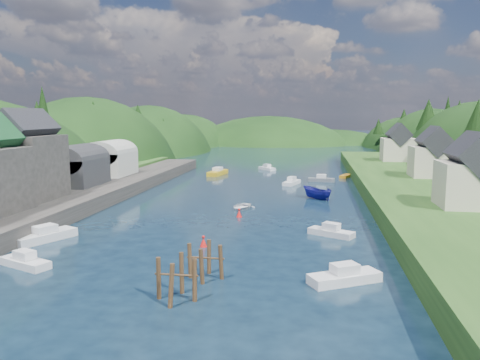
% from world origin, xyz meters
% --- Properties ---
extents(ground, '(600.00, 600.00, 0.00)m').
position_xyz_m(ground, '(0.00, 50.00, 0.00)').
color(ground, black).
rests_on(ground, ground).
extents(hillside_left, '(44.00, 245.56, 52.00)m').
position_xyz_m(hillside_left, '(-45.00, 75.00, -8.03)').
color(hillside_left, black).
rests_on(hillside_left, ground).
extents(hillside_right, '(36.00, 245.56, 48.00)m').
position_xyz_m(hillside_right, '(45.00, 75.00, -7.41)').
color(hillside_right, black).
rests_on(hillside_right, ground).
extents(far_hills, '(103.00, 68.00, 44.00)m').
position_xyz_m(far_hills, '(1.22, 174.01, -10.80)').
color(far_hills, black).
rests_on(far_hills, ground).
extents(hill_trees, '(90.32, 148.80, 12.17)m').
position_xyz_m(hill_trees, '(-0.14, 65.14, 11.09)').
color(hill_trees, black).
rests_on(hill_trees, ground).
extents(quay_left, '(12.00, 110.00, 2.00)m').
position_xyz_m(quay_left, '(-24.00, 20.00, 1.00)').
color(quay_left, '#2D2B28').
rests_on(quay_left, ground).
extents(boat_sheds, '(7.00, 21.00, 7.50)m').
position_xyz_m(boat_sheds, '(-26.00, 39.00, 5.27)').
color(boat_sheds, '#2D2D30').
rests_on(boat_sheds, quay_left).
extents(terrace_right, '(16.00, 120.00, 2.40)m').
position_xyz_m(terrace_right, '(25.00, 40.00, 1.20)').
color(terrace_right, '#234719').
rests_on(terrace_right, ground).
extents(right_bank_cottages, '(9.00, 59.24, 8.41)m').
position_xyz_m(right_bank_cottages, '(28.00, 48.33, 5.84)').
color(right_bank_cottages, beige).
rests_on(right_bank_cottages, terrace_right).
extents(piling_cluster_near, '(3.05, 2.86, 3.57)m').
position_xyz_m(piling_cluster_near, '(0.53, -3.02, 1.22)').
color(piling_cluster_near, '#382314').
rests_on(piling_cluster_near, ground).
extents(piling_cluster_far, '(2.95, 2.78, 3.34)m').
position_xyz_m(piling_cluster_far, '(1.51, 1.43, 1.10)').
color(piling_cluster_far, '#382314').
rests_on(piling_cluster_far, ground).
extents(channel_buoy_near, '(0.70, 0.70, 1.10)m').
position_xyz_m(channel_buoy_near, '(-0.70, 9.97, 0.48)').
color(channel_buoy_near, red).
rests_on(channel_buoy_near, ground).
extents(channel_buoy_far, '(0.70, 0.70, 1.10)m').
position_xyz_m(channel_buoy_far, '(0.61, 23.48, 0.48)').
color(channel_buoy_far, red).
rests_on(channel_buoy_far, ground).
extents(moored_boats, '(36.85, 86.66, 2.09)m').
position_xyz_m(moored_boats, '(-1.71, 27.89, 0.60)').
color(moored_boats, '#545960').
rests_on(moored_boats, ground).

